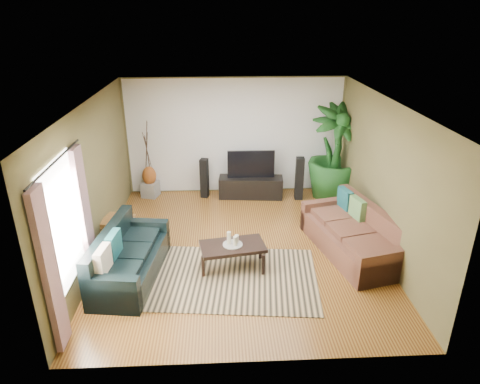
{
  "coord_description": "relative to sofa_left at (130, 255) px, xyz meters",
  "views": [
    {
      "loc": [
        -0.35,
        -6.82,
        4.08
      ],
      "look_at": [
        0.0,
        0.2,
        1.05
      ],
      "focal_mm": 32.0,
      "sensor_mm": 36.0,
      "label": 1
    }
  ],
  "objects": [
    {
      "name": "speaker_left",
      "position": [
        1.11,
        3.22,
        0.04
      ],
      "size": [
        0.21,
        0.23,
        0.93
      ],
      "primitive_type": "cube",
      "rotation": [
        0.0,
        0.0,
        -0.29
      ],
      "color": "black",
      "rests_on": "floor"
    },
    {
      "name": "plant_pot",
      "position": [
        4.08,
        3.06,
        -0.27
      ],
      "size": [
        0.4,
        0.4,
        0.31
      ],
      "primitive_type": "cylinder",
      "color": "black",
      "rests_on": "floor"
    },
    {
      "name": "speaker_right",
      "position": [
        3.29,
        3.0,
        0.07
      ],
      "size": [
        0.19,
        0.21,
        1.0
      ],
      "primitive_type": "cube",
      "rotation": [
        0.0,
        0.0,
        -0.06
      ],
      "color": "black",
      "rests_on": "floor"
    },
    {
      "name": "window_pane",
      "position": [
        -0.65,
        -0.79,
        0.97
      ],
      "size": [
        0.0,
        1.8,
        1.8
      ],
      "primitive_type": "plane",
      "rotation": [
        1.57,
        0.0,
        1.57
      ],
      "color": "white",
      "rests_on": "ground"
    },
    {
      "name": "ceiling",
      "position": [
        1.83,
        0.81,
        2.28
      ],
      "size": [
        5.5,
        5.5,
        0.0
      ],
      "primitive_type": "plane",
      "rotation": [
        3.14,
        0.0,
        0.0
      ],
      "color": "white",
      "rests_on": "ground"
    },
    {
      "name": "candle_tall",
      "position": [
        1.6,
        0.24,
        0.13
      ],
      "size": [
        0.07,
        0.07,
        0.21
      ],
      "primitive_type": "cylinder",
      "color": "#EAE3C5",
      "rests_on": "candle_tray"
    },
    {
      "name": "candle_tray",
      "position": [
        1.66,
        0.21,
        0.02
      ],
      "size": [
        0.33,
        0.33,
        0.01
      ],
      "primitive_type": "cylinder",
      "color": "gray",
      "rests_on": "coffee_table"
    },
    {
      "name": "sofa_right",
      "position": [
        3.8,
        0.6,
        0.0
      ],
      "size": [
        1.48,
        2.36,
        0.85
      ],
      "primitive_type": "cube",
      "rotation": [
        0.0,
        0.0,
        -1.33
      ],
      "color": "brown",
      "rests_on": "floor"
    },
    {
      "name": "wall_back",
      "position": [
        1.83,
        3.56,
        0.93
      ],
      "size": [
        5.0,
        0.0,
        5.0
      ],
      "primitive_type": "plane",
      "rotation": [
        1.57,
        0.0,
        0.0
      ],
      "color": "brown",
      "rests_on": "ground"
    },
    {
      "name": "coffee_table",
      "position": [
        1.66,
        0.21,
        -0.21
      ],
      "size": [
        1.15,
        0.76,
        0.44
      ],
      "primitive_type": "cube",
      "rotation": [
        0.0,
        0.0,
        0.17
      ],
      "color": "black",
      "rests_on": "floor"
    },
    {
      "name": "curtain_near",
      "position": [
        -0.6,
        -1.54,
        0.72
      ],
      "size": [
        0.08,
        0.35,
        2.2
      ],
      "primitive_type": "cube",
      "color": "gray",
      "rests_on": "ground"
    },
    {
      "name": "area_rug",
      "position": [
        1.71,
        -0.12,
        -0.42
      ],
      "size": [
        2.81,
        2.12,
        0.01
      ],
      "primitive_type": "cube",
      "rotation": [
        0.0,
        0.0,
        -0.1
      ],
      "color": "tan",
      "rests_on": "floor"
    },
    {
      "name": "curtain_far",
      "position": [
        -0.6,
        -0.04,
        0.72
      ],
      "size": [
        0.08,
        0.35,
        2.2
      ],
      "primitive_type": "cube",
      "color": "gray",
      "rests_on": "ground"
    },
    {
      "name": "tv_stand",
      "position": [
        2.19,
        3.15,
        -0.18
      ],
      "size": [
        1.5,
        0.57,
        0.49
      ],
      "primitive_type": "cube",
      "rotation": [
        0.0,
        0.0,
        -0.09
      ],
      "color": "black",
      "rests_on": "floor"
    },
    {
      "name": "pedestal",
      "position": [
        -0.16,
        3.31,
        -0.25
      ],
      "size": [
        0.43,
        0.43,
        0.35
      ],
      "primitive_type": "cube",
      "rotation": [
        0.0,
        0.0,
        -0.28
      ],
      "color": "gray",
      "rests_on": "floor"
    },
    {
      "name": "curtain_rod",
      "position": [
        -0.6,
        -0.79,
        1.87
      ],
      "size": [
        0.03,
        1.9,
        0.03
      ],
      "primitive_type": "cylinder",
      "rotation": [
        1.57,
        0.0,
        0.0
      ],
      "color": "black",
      "rests_on": "ground"
    },
    {
      "name": "sofa_left",
      "position": [
        0.0,
        0.0,
        0.0
      ],
      "size": [
        1.07,
        2.03,
        0.85
      ],
      "primitive_type": "cube",
      "rotation": [
        0.0,
        0.0,
        1.44
      ],
      "color": "black",
      "rests_on": "floor"
    },
    {
      "name": "floor",
      "position": [
        1.83,
        0.81,
        -0.42
      ],
      "size": [
        5.5,
        5.5,
        0.0
      ],
      "primitive_type": "plane",
      "color": "#956326",
      "rests_on": "ground"
    },
    {
      "name": "side_table",
      "position": [
        -0.42,
        1.03,
        -0.15
      ],
      "size": [
        0.64,
        0.64,
        0.56
      ],
      "primitive_type": "cube",
      "rotation": [
        0.0,
        0.0,
        -0.26
      ],
      "color": "olive",
      "rests_on": "floor"
    },
    {
      "name": "potted_plant",
      "position": [
        4.08,
        3.06,
        0.65
      ],
      "size": [
        1.36,
        1.36,
        2.15
      ],
      "primitive_type": "imported",
      "rotation": [
        0.0,
        0.0,
        0.14
      ],
      "color": "#194D1B",
      "rests_on": "floor"
    },
    {
      "name": "wall_right",
      "position": [
        4.33,
        0.81,
        0.92
      ],
      "size": [
        0.0,
        5.5,
        5.5
      ],
      "primitive_type": "plane",
      "rotation": [
        1.57,
        0.0,
        -1.57
      ],
      "color": "brown",
      "rests_on": "ground"
    },
    {
      "name": "television",
      "position": [
        2.19,
        3.17,
        0.38
      ],
      "size": [
        1.07,
        0.06,
        0.64
      ],
      "primitive_type": "cube",
      "color": "black",
      "rests_on": "tv_stand"
    },
    {
      "name": "candle_mid",
      "position": [
        1.7,
        0.17,
        0.11
      ],
      "size": [
        0.07,
        0.07,
        0.17
      ],
      "primitive_type": "cylinder",
      "color": "beige",
      "rests_on": "candle_tray"
    },
    {
      "name": "wall_front",
      "position": [
        1.83,
        -1.94,
        0.93
      ],
      "size": [
        5.0,
        0.0,
        5.0
      ],
      "primitive_type": "plane",
      "rotation": [
        -1.57,
        0.0,
        0.0
      ],
      "color": "brown",
      "rests_on": "ground"
    },
    {
      "name": "wall_left",
      "position": [
        -0.67,
        0.81,
        0.92
      ],
      "size": [
        0.0,
        5.5,
        5.5
      ],
      "primitive_type": "plane",
      "rotation": [
        1.57,
        0.0,
        1.57
      ],
      "color": "brown",
      "rests_on": "ground"
    },
    {
      "name": "vase",
      "position": [
        -0.16,
        3.31,
        0.09
      ],
      "size": [
        0.32,
        0.32,
        0.45
      ],
      "primitive_type": "ellipsoid",
      "color": "brown",
      "rests_on": "pedestal"
    },
    {
      "name": "backwall_panel",
      "position": [
        1.83,
        3.55,
        0.93
      ],
      "size": [
        4.9,
        0.0,
        4.9
      ],
      "primitive_type": "plane",
      "rotation": [
        1.57,
        0.0,
        0.0
      ],
      "color": "white",
      "rests_on": "ground"
    },
    {
      "name": "candle_short",
      "position": [
        1.73,
        0.27,
        0.1
      ],
      "size": [
        0.07,
        0.07,
        0.14
      ],
      "primitive_type": "cylinder",
      "color": "beige",
      "rests_on": "candle_tray"
    }
  ]
}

